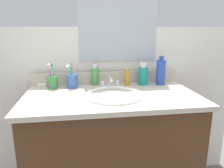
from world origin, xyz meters
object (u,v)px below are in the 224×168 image
(cup_green, at_px, (52,81))
(bottle_mouthwash_teal, at_px, (143,75))
(bottle_toner_green, at_px, (95,76))
(cup_blue_plastic, at_px, (72,80))
(soap_bar, at_px, (42,85))
(faucet, at_px, (110,84))
(bottle_oil_amber, at_px, (127,78))
(bottle_shampoo_blue, at_px, (161,72))

(cup_green, bearing_deg, bottle_mouthwash_teal, 0.91)
(bottle_toner_green, bearing_deg, cup_blue_plastic, -160.75)
(bottle_toner_green, height_order, soap_bar, bottle_toner_green)
(faucet, relative_size, bottle_oil_amber, 1.27)
(bottle_shampoo_blue, distance_m, soap_bar, 0.89)
(faucet, distance_m, soap_bar, 0.50)
(bottle_oil_amber, bearing_deg, bottle_shampoo_blue, -1.41)
(faucet, height_order, bottle_toner_green, bottle_toner_green)
(bottle_shampoo_blue, height_order, soap_bar, bottle_shampoo_blue)
(faucet, relative_size, soap_bar, 2.50)
(soap_bar, bearing_deg, cup_blue_plastic, -12.99)
(bottle_toner_green, xyz_separation_m, cup_green, (-0.31, -0.06, -0.01))
(faucet, relative_size, cup_blue_plastic, 0.89)
(bottle_shampoo_blue, bearing_deg, bottle_mouthwash_teal, 174.47)
(bottle_toner_green, bearing_deg, soap_bar, -178.77)
(faucet, bearing_deg, bottle_mouthwash_teal, 12.36)
(cup_blue_plastic, distance_m, soap_bar, 0.23)
(cup_blue_plastic, bearing_deg, bottle_mouthwash_teal, 0.82)
(bottle_toner_green, bearing_deg, faucet, -46.80)
(faucet, distance_m, cup_blue_plastic, 0.28)
(cup_blue_plastic, relative_size, cup_green, 0.90)
(faucet, relative_size, bottle_shampoo_blue, 0.74)
(cup_blue_plastic, height_order, cup_green, cup_green)
(bottle_mouthwash_teal, distance_m, soap_bar, 0.75)
(bottle_toner_green, height_order, cup_green, cup_green)
(bottle_toner_green, relative_size, bottle_oil_amber, 1.24)
(cup_blue_plastic, bearing_deg, bottle_oil_amber, 0.16)
(bottle_toner_green, distance_m, soap_bar, 0.39)
(bottle_toner_green, relative_size, cup_green, 0.78)
(faucet, bearing_deg, bottle_shampoo_blue, 6.40)
(bottle_toner_green, relative_size, soap_bar, 2.45)
(bottle_mouthwash_teal, relative_size, bottle_toner_green, 1.06)
(bottle_mouthwash_teal, height_order, bottle_toner_green, bottle_mouthwash_teal)
(bottle_mouthwash_teal, bearing_deg, bottle_oil_amber, -177.02)
(bottle_oil_amber, distance_m, cup_green, 0.54)
(faucet, bearing_deg, bottle_toner_green, 133.20)
(faucet, height_order, bottle_mouthwash_teal, bottle_mouthwash_teal)
(bottle_mouthwash_teal, xyz_separation_m, cup_blue_plastic, (-0.53, -0.01, -0.02))
(cup_blue_plastic, distance_m, cup_green, 0.14)
(bottle_toner_green, bearing_deg, bottle_mouthwash_teal, -8.10)
(bottle_shampoo_blue, bearing_deg, cup_green, 179.83)
(bottle_mouthwash_teal, bearing_deg, faucet, -167.64)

